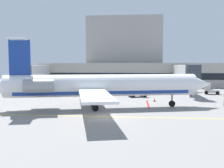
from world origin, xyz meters
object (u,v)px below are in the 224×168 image
Objects in this scene: baggage_tug at (210,89)px; pushback_tractor at (139,92)px; regional_jet at (99,86)px; belt_loader at (18,90)px; fuel_tank at (180,85)px.

pushback_tractor is (-14.66, -5.93, -0.05)m from baggage_tug.
regional_jet is 9.76× the size of baggage_tug.
belt_loader is 0.43× the size of fuel_tank.
regional_jet reaches higher than belt_loader.
pushback_tractor is at bearing -157.96° from baggage_tug.
baggage_tug reaches higher than pushback_tractor.
regional_jet is at bearing -122.69° from fuel_tank.
baggage_tug is (20.38, 19.56, -2.22)m from regional_jet.
regional_jet is 9.00× the size of belt_loader.
regional_jet is 27.65m from fuel_tank.
fuel_tank is (9.19, 9.59, 0.51)m from pushback_tractor.
fuel_tank is at bearing 12.23° from belt_loader.
belt_loader is (-19.29, 15.81, -2.29)m from regional_jet.
baggage_tug is 39.85m from belt_loader.
fuel_tank is at bearing 46.24° from pushback_tractor.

